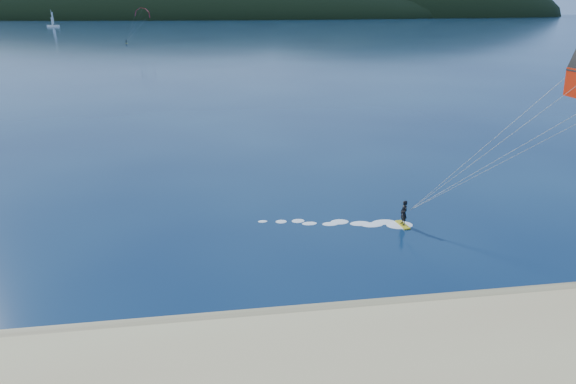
% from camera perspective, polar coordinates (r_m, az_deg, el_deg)
% --- Properties ---
extents(wet_sand, '(220.00, 2.50, 0.10)m').
position_cam_1_polar(wet_sand, '(25.20, -7.72, -15.65)').
color(wet_sand, olive).
rests_on(wet_sand, ground).
extents(headland, '(1200.00, 310.00, 140.00)m').
position_cam_1_polar(headland, '(761.12, -8.58, 19.95)').
color(headland, black).
rests_on(headland, ground).
extents(kitesurfer_far, '(12.77, 7.61, 14.82)m').
position_cam_1_polar(kitesurfer_far, '(222.60, -17.05, 19.48)').
color(kitesurfer_far, gold).
rests_on(kitesurfer_far, ground).
extents(sailboat, '(9.10, 5.86, 12.95)m').
position_cam_1_polar(sailboat, '(440.99, -26.27, 17.41)').
color(sailboat, white).
rests_on(sailboat, ground).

